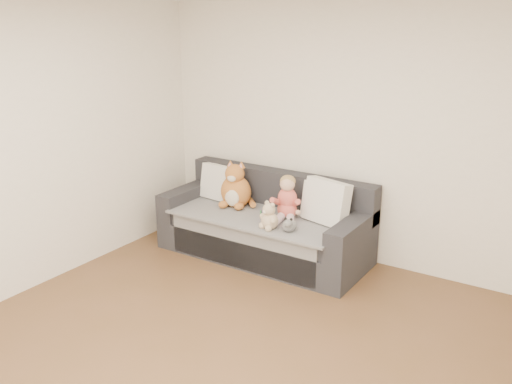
{
  "coord_description": "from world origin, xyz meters",
  "views": [
    {
      "loc": [
        2.16,
        -2.73,
        2.5
      ],
      "look_at": [
        -0.8,
        1.87,
        0.75
      ],
      "focal_mm": 40.0,
      "sensor_mm": 36.0,
      "label": 1
    }
  ],
  "objects_px": {
    "toddler": "(287,201)",
    "sippy_cup": "(265,213)",
    "sofa": "(266,227)",
    "teddy_bear": "(269,218)",
    "plush_cat": "(236,189)"
  },
  "relations": [
    {
      "from": "sofa",
      "to": "sippy_cup",
      "type": "xyz_separation_m",
      "value": [
        0.1,
        -0.17,
        0.23
      ]
    },
    {
      "from": "teddy_bear",
      "to": "sippy_cup",
      "type": "height_order",
      "value": "teddy_bear"
    },
    {
      "from": "toddler",
      "to": "sippy_cup",
      "type": "xyz_separation_m",
      "value": [
        -0.17,
        -0.14,
        -0.12
      ]
    },
    {
      "from": "toddler",
      "to": "sippy_cup",
      "type": "height_order",
      "value": "toddler"
    },
    {
      "from": "teddy_bear",
      "to": "plush_cat",
      "type": "bearing_deg",
      "value": 169.67
    },
    {
      "from": "sofa",
      "to": "plush_cat",
      "type": "xyz_separation_m",
      "value": [
        -0.39,
        0.01,
        0.35
      ]
    },
    {
      "from": "toddler",
      "to": "sippy_cup",
      "type": "relative_size",
      "value": 3.69
    },
    {
      "from": "sofa",
      "to": "toddler",
      "type": "relative_size",
      "value": 4.79
    },
    {
      "from": "plush_cat",
      "to": "teddy_bear",
      "type": "bearing_deg",
      "value": -42.73
    },
    {
      "from": "sofa",
      "to": "sippy_cup",
      "type": "distance_m",
      "value": 0.3
    },
    {
      "from": "teddy_bear",
      "to": "sippy_cup",
      "type": "bearing_deg",
      "value": 149.23
    },
    {
      "from": "sofa",
      "to": "teddy_bear",
      "type": "xyz_separation_m",
      "value": [
        0.27,
        -0.38,
        0.28
      ]
    },
    {
      "from": "sippy_cup",
      "to": "toddler",
      "type": "bearing_deg",
      "value": 39.73
    },
    {
      "from": "sippy_cup",
      "to": "teddy_bear",
      "type": "bearing_deg",
      "value": -50.82
    },
    {
      "from": "sofa",
      "to": "sippy_cup",
      "type": "height_order",
      "value": "sofa"
    }
  ]
}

